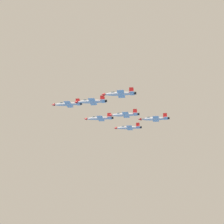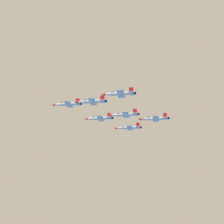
# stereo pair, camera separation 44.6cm
# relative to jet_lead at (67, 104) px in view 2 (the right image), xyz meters

# --- Properties ---
(jet_lead) EXTENTS (10.12, 16.51, 3.47)m
(jet_lead) POSITION_rel_jet_lead_xyz_m (0.00, 0.00, 0.00)
(jet_lead) COLOR white
(jet_left_wingman) EXTENTS (9.98, 16.30, 3.43)m
(jet_left_wingman) POSITION_rel_jet_lead_xyz_m (13.99, 13.93, -3.89)
(jet_left_wingman) COLOR white
(jet_right_wingman) EXTENTS (10.16, 16.54, 3.47)m
(jet_right_wingman) POSITION_rel_jet_lead_xyz_m (-11.50, 16.05, -4.34)
(jet_right_wingman) COLOR white
(jet_left_outer) EXTENTS (9.64, 15.73, 3.31)m
(jet_left_outer) POSITION_rel_jet_lead_xyz_m (27.98, 27.86, -5.60)
(jet_left_outer) COLOR white
(jet_right_outer) EXTENTS (10.00, 16.27, 3.42)m
(jet_right_outer) POSITION_rel_jet_lead_xyz_m (-22.99, 32.10, -6.53)
(jet_right_outer) COLOR white
(jet_slot_rear) EXTENTS (9.87, 16.01, 3.36)m
(jet_slot_rear) POSITION_rel_jet_lead_xyz_m (2.49, 29.98, -6.99)
(jet_slot_rear) COLOR white
(jet_trailing) EXTENTS (9.72, 15.79, 3.32)m
(jet_trailing) POSITION_rel_jet_lead_xyz_m (3.74, 44.97, -9.73)
(jet_trailing) COLOR white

